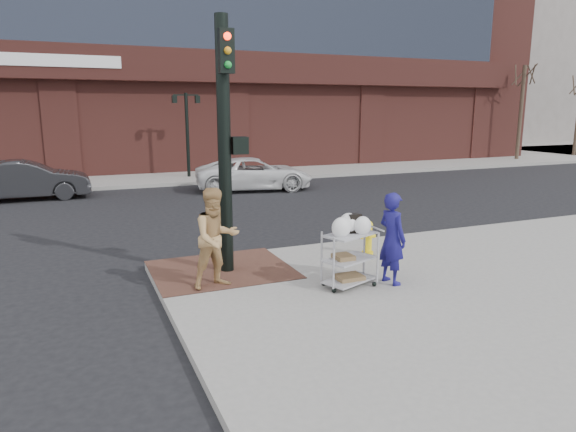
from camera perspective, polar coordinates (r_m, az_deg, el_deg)
name	(u,v)px	position (r m, az deg, el deg)	size (l,w,h in m)	color
ground	(264,286)	(10.16, -2.70, -7.80)	(220.00, 220.00, 0.00)	black
sidewalk_far	(271,149)	(44.05, -1.89, 7.49)	(65.00, 36.00, 0.15)	gray
brick_curb_ramp	(221,269)	(10.75, -7.41, -5.89)	(2.80, 2.40, 0.01)	#4F2D25
filler_block	(479,58)	(64.13, 20.47, 16.12)	(14.00, 20.00, 18.00)	slate
bare_tree_a	(525,63)	(37.45, 24.86, 15.15)	(1.80, 1.80, 7.20)	#382B21
lamp_post	(187,126)	(25.55, -11.15, 9.84)	(1.32, 0.22, 4.00)	black
traffic_signal_pole	(226,139)	(10.17, -6.94, 8.48)	(0.61, 0.51, 5.00)	black
woman_blue	(392,238)	(9.84, 11.49, -2.45)	(0.64, 0.42, 1.75)	navy
pedestrian_tan	(216,238)	(9.51, -7.99, -2.45)	(0.91, 0.71, 1.87)	tan
sedan_dark	(26,180)	(21.91, -27.07, 3.56)	(1.59, 4.55, 1.50)	black
minivan_white	(254,174)	(21.99, -3.76, 4.70)	(2.29, 4.97, 1.38)	white
utility_cart	(350,254)	(9.60, 6.86, -4.23)	(1.12, 0.87, 1.37)	#A09FA4
fire_hydrant	(368,237)	(11.77, 8.87, -2.36)	(0.37, 0.26, 0.79)	yellow
newsbox_red	(14,174)	(24.36, -28.15, 4.10)	(0.48, 0.43, 1.14)	red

